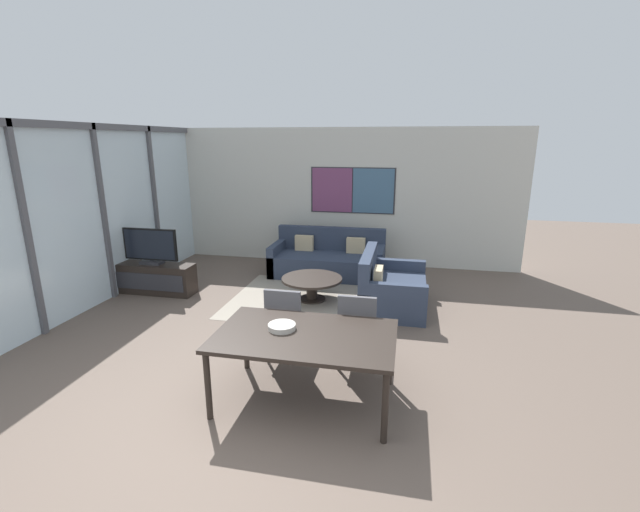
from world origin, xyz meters
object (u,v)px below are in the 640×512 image
(coffee_table, at_px, (312,283))
(dining_chair_left, at_px, (286,320))
(fruit_bowl, at_px, (282,326))
(television, at_px, (150,247))
(sofa_main, at_px, (328,260))
(dining_chair_centre, at_px, (358,326))
(dining_table, at_px, (305,340))
(sofa_side, at_px, (388,290))
(tv_console, at_px, (154,278))

(coffee_table, height_order, dining_chair_left, dining_chair_left)
(coffee_table, relative_size, fruit_bowl, 3.55)
(dining_chair_left, distance_m, fruit_bowl, 0.79)
(television, bearing_deg, coffee_table, 4.37)
(sofa_main, height_order, dining_chair_centre, dining_chair_centre)
(sofa_main, distance_m, dining_chair_left, 3.43)
(coffee_table, relative_size, dining_chair_left, 1.09)
(dining_chair_left, distance_m, dining_chair_centre, 0.85)
(television, relative_size, dining_table, 0.55)
(sofa_main, relative_size, dining_chair_centre, 2.37)
(sofa_main, height_order, dining_chair_left, dining_chair_left)
(dining_chair_centre, relative_size, fruit_bowl, 3.27)
(coffee_table, bearing_deg, dining_table, -78.45)
(fruit_bowl, bearing_deg, sofa_side, 70.85)
(television, distance_m, dining_chair_centre, 4.14)
(sofa_main, height_order, fruit_bowl, sofa_main)
(tv_console, distance_m, sofa_side, 3.98)
(tv_console, xyz_separation_m, coffee_table, (2.74, 0.21, 0.03))
(tv_console, height_order, coffee_table, tv_console)
(television, height_order, coffee_table, television)
(dining_table, distance_m, dining_chair_centre, 0.89)
(dining_chair_left, relative_size, fruit_bowl, 3.27)
(television, distance_m, sofa_main, 3.25)
(coffee_table, distance_m, dining_table, 2.83)
(sofa_main, bearing_deg, sofa_side, -50.36)
(sofa_main, relative_size, coffee_table, 2.18)
(television, xyz_separation_m, sofa_side, (3.97, 0.17, -0.54))
(sofa_main, bearing_deg, television, -148.78)
(sofa_side, relative_size, fruit_bowl, 5.14)
(coffee_table, xyz_separation_m, dining_chair_left, (0.14, -1.97, 0.22))
(sofa_side, height_order, coffee_table, sofa_side)
(sofa_side, bearing_deg, coffee_table, 88.14)
(sofa_main, xyz_separation_m, fruit_bowl, (0.31, -4.15, 0.48))
(dining_table, bearing_deg, sofa_side, 76.08)
(coffee_table, height_order, fruit_bowl, fruit_bowl)
(dining_table, bearing_deg, coffee_table, 101.55)
(sofa_main, xyz_separation_m, dining_chair_left, (0.14, -3.42, 0.23))
(dining_chair_left, relative_size, dining_chair_centre, 1.00)
(tv_console, xyz_separation_m, dining_chair_centre, (3.73, -1.78, 0.25))
(sofa_main, xyz_separation_m, coffee_table, (0.00, -1.45, 0.01))
(television, bearing_deg, tv_console, -90.00)
(television, bearing_deg, dining_chair_centre, -25.49)
(sofa_side, height_order, fruit_bowl, sofa_side)
(sofa_side, bearing_deg, sofa_main, 39.64)
(television, xyz_separation_m, dining_chair_centre, (3.73, -1.78, -0.31))
(sofa_side, distance_m, dining_table, 2.82)
(television, relative_size, sofa_main, 0.45)
(fruit_bowl, bearing_deg, sofa_main, 94.30)
(sofa_side, height_order, dining_chair_left, dining_chair_left)
(coffee_table, distance_m, dining_chair_left, 1.99)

